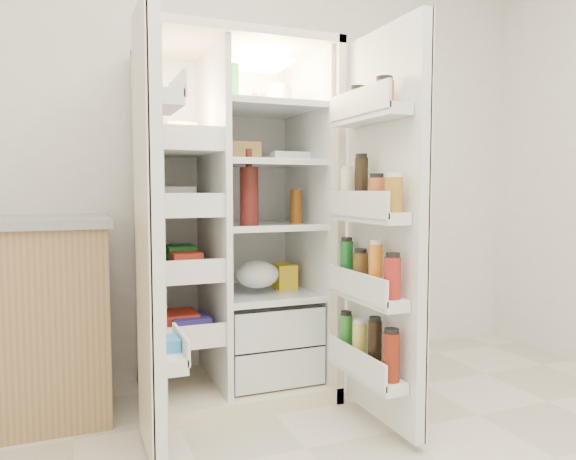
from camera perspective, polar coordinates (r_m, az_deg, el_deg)
name	(u,v)px	position (r m, az deg, el deg)	size (l,w,h in m)	color
wall_back	(230,141)	(3.23, -6.14, 9.27)	(4.00, 0.02, 2.70)	white
refrigerator	(234,251)	(2.88, -5.64, -2.18)	(0.92, 0.70, 1.80)	beige
freezer_door	(150,235)	(2.17, -14.23, -0.47)	(0.15, 0.40, 1.72)	white
fridge_door	(381,233)	(2.42, 9.70, -0.33)	(0.17, 0.58, 1.72)	white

